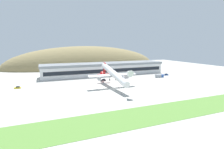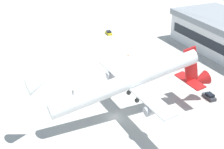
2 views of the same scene
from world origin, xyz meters
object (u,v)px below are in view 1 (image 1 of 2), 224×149
object	(u,v)px
service_car_1	(166,75)
fuel_truck	(159,76)
service_car_0	(103,80)
terminal_building	(105,68)
service_car_2	(18,88)
cargo_airplane	(113,74)
traffic_cone_0	(56,86)
box_truck	(123,77)

from	to	relation	value
service_car_1	fuel_truck	distance (m)	14.62
service_car_0	fuel_truck	bearing A→B (deg)	-4.05
service_car_1	terminal_building	bearing A→B (deg)	154.47
terminal_building	service_car_2	distance (m)	79.31
cargo_airplane	service_car_2	distance (m)	64.42
cargo_airplane	service_car_2	bearing A→B (deg)	160.31
service_car_2	terminal_building	bearing A→B (deg)	23.02
service_car_0	fuel_truck	size ratio (longest dim) A/B	0.55
cargo_airplane	fuel_truck	world-z (taller)	cargo_airplane
cargo_airplane	traffic_cone_0	distance (m)	41.07
service_car_2	traffic_cone_0	size ratio (longest dim) A/B	7.05
box_truck	terminal_building	bearing A→B (deg)	109.84
cargo_airplane	service_car_2	xyz separation A→B (m)	(-60.08, 21.50, -8.81)
service_car_1	traffic_cone_0	world-z (taller)	service_car_1
fuel_truck	box_truck	size ratio (longest dim) A/B	1.11
terminal_building	service_car_1	size ratio (longest dim) A/B	28.30
service_car_1	traffic_cone_0	distance (m)	102.41
fuel_truck	box_truck	xyz separation A→B (m)	(-31.81, 8.08, 0.08)
terminal_building	cargo_airplane	world-z (taller)	cargo_airplane
service_car_0	service_car_2	bearing A→B (deg)	-177.68
service_car_0	box_truck	world-z (taller)	box_truck
service_car_2	fuel_truck	xyz separation A→B (m)	(113.27, -1.20, 0.79)
service_car_1	traffic_cone_0	xyz separation A→B (m)	(-102.02, -8.91, -0.40)
terminal_building	service_car_0	xyz separation A→B (m)	(-11.52, -28.44, -5.99)
service_car_2	fuel_truck	world-z (taller)	fuel_truck
cargo_airplane	service_car_1	bearing A→B (deg)	22.08
terminal_building	service_car_1	distance (m)	59.62
cargo_airplane	service_car_0	xyz separation A→B (m)	(1.18, 23.98, -8.74)
cargo_airplane	service_car_0	world-z (taller)	cargo_airplane
service_car_1	service_car_2	xyz separation A→B (m)	(-126.31, -5.36, -0.08)
fuel_truck	service_car_0	bearing A→B (deg)	175.95
cargo_airplane	fuel_truck	distance (m)	57.49
cargo_airplane	service_car_1	xyz separation A→B (m)	(66.23, 26.86, -8.73)
service_car_1	service_car_2	size ratio (longest dim) A/B	1.03
terminal_building	cargo_airplane	bearing A→B (deg)	-103.62
box_truck	fuel_truck	bearing A→B (deg)	-14.24
terminal_building	service_car_0	distance (m)	31.27
fuel_truck	traffic_cone_0	size ratio (longest dim) A/B	13.68
fuel_truck	traffic_cone_0	bearing A→B (deg)	-178.49
fuel_truck	service_car_1	bearing A→B (deg)	26.71
service_car_2	box_truck	size ratio (longest dim) A/B	0.57
fuel_truck	traffic_cone_0	distance (m)	89.01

